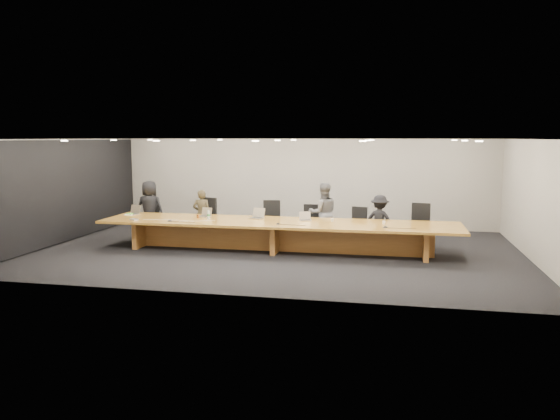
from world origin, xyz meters
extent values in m
plane|color=black|center=(0.00, 0.00, 0.00)|extent=(12.00, 12.00, 0.00)
cube|color=beige|center=(0.00, 4.00, 1.40)|extent=(12.00, 0.02, 2.80)
cube|color=black|center=(-5.94, 0.00, 1.37)|extent=(0.08, 7.84, 2.74)
cube|color=#90611F|center=(0.00, 0.00, 0.72)|extent=(9.00, 1.80, 0.06)
cube|color=brown|center=(0.00, 0.00, 0.34)|extent=(7.65, 0.15, 0.69)
cube|color=brown|center=(-3.60, 0.00, 0.34)|extent=(0.12, 1.26, 0.69)
cube|color=brown|center=(0.00, 0.00, 0.34)|extent=(0.12, 1.26, 0.69)
cube|color=brown|center=(3.60, 0.00, 0.34)|extent=(0.12, 1.26, 0.69)
imported|color=black|center=(-4.00, 1.17, 0.81)|extent=(0.82, 0.56, 1.62)
imported|color=#312A1A|center=(-2.45, 1.23, 0.69)|extent=(0.56, 0.42, 1.39)
imported|color=#4D4C4E|center=(0.99, 1.28, 0.82)|extent=(0.95, 0.84, 1.63)
imported|color=black|center=(2.49, 1.19, 0.67)|extent=(0.96, 0.69, 1.35)
cylinder|color=#ACBCB7|center=(-1.82, -0.01, 0.86)|extent=(0.09, 0.09, 0.22)
cylinder|color=brown|center=(-2.15, 0.11, 0.80)|extent=(0.10, 0.10, 0.09)
cone|color=silver|center=(1.35, 0.24, 0.79)|extent=(0.08, 0.08, 0.08)
cone|color=white|center=(2.62, 0.08, 0.79)|extent=(0.09, 0.09, 0.08)
cube|color=white|center=(-4.19, 0.32, 0.76)|extent=(0.24, 0.19, 0.01)
cube|color=#5BB831|center=(-4.19, 0.34, 0.78)|extent=(0.19, 0.14, 0.03)
cube|color=silver|center=(-3.64, -0.52, 0.76)|extent=(0.23, 0.21, 0.03)
cone|color=black|center=(-2.66, -0.53, 0.77)|extent=(0.17, 0.17, 0.03)
cone|color=black|center=(0.10, -0.43, 0.76)|extent=(0.12, 0.12, 0.03)
cone|color=black|center=(2.67, -0.41, 0.77)|extent=(0.14, 0.14, 0.03)
camera|label=1|loc=(2.81, -13.22, 2.84)|focal=35.00mm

